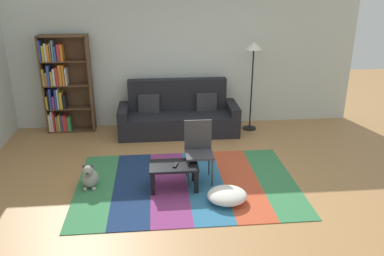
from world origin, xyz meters
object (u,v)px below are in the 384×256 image
object	(u,v)px
couch	(178,116)
dog	(90,177)
folding_chair	(199,146)
tv_remote	(176,165)
coffee_table	(174,169)
bookshelf	(62,86)
standing_lamp	(253,57)
pouf	(227,195)

from	to	relation	value
couch	dog	bearing A→B (deg)	-124.30
couch	folding_chair	distance (m)	1.96
dog	tv_remote	xyz separation A→B (m)	(1.22, -0.16, 0.22)
coffee_table	dog	xyz separation A→B (m)	(-1.20, 0.14, -0.13)
couch	bookshelf	xyz separation A→B (m)	(-2.19, 0.28, 0.56)
coffee_table	standing_lamp	world-z (taller)	standing_lamp
pouf	dog	xyz separation A→B (m)	(-1.89, 0.59, 0.06)
dog	folding_chair	size ratio (longest dim) A/B	0.44
dog	folding_chair	xyz separation A→B (m)	(1.58, 0.11, 0.37)
standing_lamp	folding_chair	distance (m)	2.50
standing_lamp	folding_chair	size ratio (longest dim) A/B	1.91
couch	standing_lamp	distance (m)	1.79
bookshelf	pouf	distance (m)	4.04
pouf	folding_chair	bearing A→B (deg)	113.76
bookshelf	pouf	xyz separation A→B (m)	(2.68, -2.92, -0.80)
dog	tv_remote	size ratio (longest dim) A/B	2.65
bookshelf	standing_lamp	xyz separation A→B (m)	(3.61, -0.25, 0.53)
bookshelf	folding_chair	distance (m)	3.26
couch	dog	xyz separation A→B (m)	(-1.40, -2.05, -0.18)
couch	standing_lamp	xyz separation A→B (m)	(1.42, 0.03, 1.10)
dog	tv_remote	bearing A→B (deg)	-7.63
dog	standing_lamp	size ratio (longest dim) A/B	0.23
coffee_table	dog	size ratio (longest dim) A/B	1.72
pouf	standing_lamp	distance (m)	3.13
pouf	tv_remote	world-z (taller)	tv_remote
couch	standing_lamp	bearing A→B (deg)	1.30
dog	coffee_table	bearing A→B (deg)	-6.45
bookshelf	coffee_table	size ratio (longest dim) A/B	2.72
coffee_table	pouf	size ratio (longest dim) A/B	1.28
coffee_table	tv_remote	size ratio (longest dim) A/B	4.55
folding_chair	dog	bearing A→B (deg)	-130.55
couch	coffee_table	bearing A→B (deg)	-95.26
dog	standing_lamp	bearing A→B (deg)	36.46
tv_remote	couch	bearing A→B (deg)	103.81
pouf	folding_chair	xyz separation A→B (m)	(-0.31, 0.70, 0.43)
bookshelf	dog	size ratio (longest dim) A/B	4.66
coffee_table	standing_lamp	bearing A→B (deg)	53.83
pouf	bookshelf	bearing A→B (deg)	132.50
tv_remote	folding_chair	bearing A→B (deg)	56.40
bookshelf	coffee_table	bearing A→B (deg)	-51.13
folding_chair	bookshelf	bearing A→B (deg)	-177.79
pouf	dog	size ratio (longest dim) A/B	1.34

